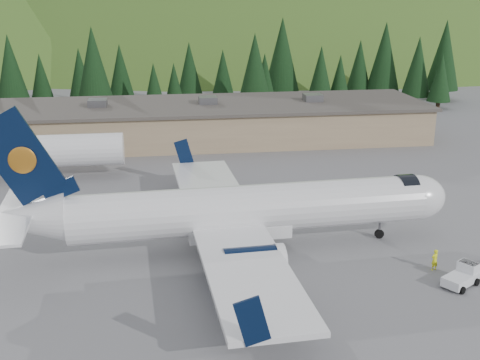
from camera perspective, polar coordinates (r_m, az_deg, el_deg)
name	(u,v)px	position (r m, az deg, el deg)	size (l,w,h in m)	color
ground	(250,248)	(49.63, 0.98, -6.49)	(600.00, 600.00, 0.00)	slate
airliner	(237,211)	(48.17, -0.28, -2.99)	(37.42, 35.08, 12.43)	white
baggage_tug_a	(462,276)	(46.42, 20.35, -8.52)	(3.20, 2.79, 1.53)	white
terminal_building	(172,122)	(84.63, -6.44, 5.46)	(71.00, 17.00, 6.10)	#8E7559
ramp_worker	(435,260)	(47.95, 17.97, -7.21)	(0.61, 0.40, 1.67)	#EFF517
tree_line	(147,67)	(105.89, -8.84, 10.51)	(113.05, 17.09, 14.37)	black
hills	(293,224)	(279.01, 5.07, -4.15)	(614.00, 330.00, 300.00)	#315B1B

